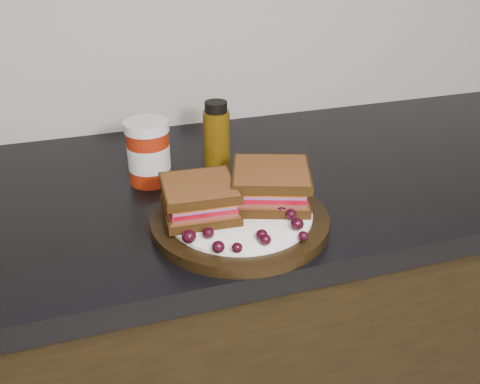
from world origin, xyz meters
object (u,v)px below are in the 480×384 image
Objects in this scene: plate at (240,221)px; condiment_jar at (149,152)px; oil_bottle at (217,138)px; sandwich_left at (200,199)px.

plate is 2.40× the size of condiment_jar.
oil_bottle is at bearing 84.64° from plate.
sandwich_left is at bearing 163.83° from plate.
oil_bottle is (0.02, 0.20, 0.06)m from plate.
condiment_jar reaches higher than sandwich_left.
plate is 0.21m from oil_bottle.
sandwich_left reaches higher than plate.
sandwich_left is 0.20m from oil_bottle.
condiment_jar is (-0.11, 0.20, 0.05)m from plate.
sandwich_left is 0.81× the size of oil_bottle.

